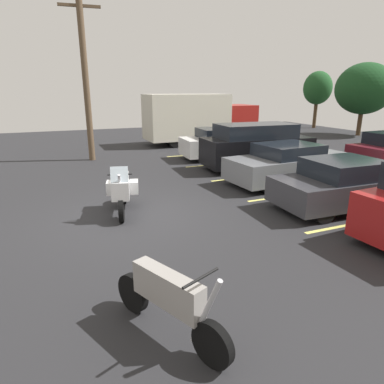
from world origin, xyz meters
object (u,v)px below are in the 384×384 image
at_px(utility_pole, 85,78).
at_px(motorcycle_second, 169,300).
at_px(car_white, 227,143).
at_px(car_charcoal, 346,184).
at_px(car_black, 256,146).
at_px(motorcycle_touring, 122,190).
at_px(car_grey, 290,164).
at_px(box_truck, 198,118).

bearing_deg(utility_pole, motorcycle_second, -2.30).
relative_size(car_white, car_charcoal, 1.07).
xyz_separation_m(motorcycle_second, car_charcoal, (-3.21, 6.50, 0.12)).
bearing_deg(motorcycle_second, car_black, 141.24).
height_order(motorcycle_touring, car_white, car_white).
height_order(motorcycle_second, car_grey, car_grey).
xyz_separation_m(motorcycle_touring, car_white, (-5.99, 6.43, 0.06)).
bearing_deg(car_black, motorcycle_second, -38.76).
bearing_deg(car_grey, car_white, 179.44).
bearing_deg(car_charcoal, car_black, 175.63).
bearing_deg(car_white, car_charcoal, -2.40).
relative_size(car_white, car_grey, 0.95).
bearing_deg(car_black, box_truck, 175.93).
bearing_deg(box_truck, motorcycle_touring, -32.74).
height_order(car_black, car_charcoal, car_black).
relative_size(motorcycle_touring, car_black, 0.45).
xyz_separation_m(motorcycle_second, car_black, (-8.61, 6.91, 0.40)).
relative_size(car_white, box_truck, 0.67).
distance_m(car_black, utility_pole, 8.39).
distance_m(car_white, car_grey, 5.06).
bearing_deg(car_black, car_grey, -2.93).
bearing_deg(box_truck, car_white, -7.04).
relative_size(car_black, car_charcoal, 1.08).
bearing_deg(car_grey, box_truck, 176.21).
xyz_separation_m(car_grey, car_charcoal, (2.90, -0.28, -0.01)).
height_order(car_black, box_truck, box_truck).
bearing_deg(car_charcoal, car_grey, 174.39).
relative_size(motorcycle_touring, motorcycle_second, 1.03).
height_order(car_white, car_charcoal, car_white).
bearing_deg(car_white, car_black, 1.74).
distance_m(motorcycle_touring, car_white, 8.79).
distance_m(car_charcoal, utility_pole, 12.09).
bearing_deg(car_charcoal, motorcycle_second, -63.71).
height_order(car_white, car_black, car_black).
distance_m(motorcycle_second, car_black, 11.05).
bearing_deg(motorcycle_touring, car_black, 117.73).
xyz_separation_m(motorcycle_second, car_grey, (-6.11, 6.79, 0.13)).
bearing_deg(car_grey, motorcycle_second, -48.00).
height_order(motorcycle_second, car_black, car_black).
xyz_separation_m(motorcycle_second, car_white, (-11.18, 6.84, 0.17)).
bearing_deg(car_charcoal, car_white, 177.60).
height_order(car_charcoal, utility_pole, utility_pole).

